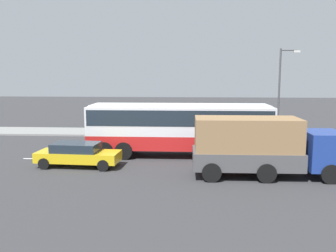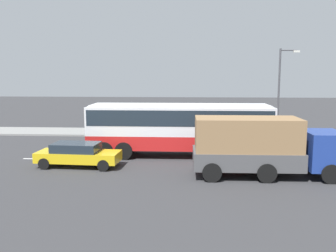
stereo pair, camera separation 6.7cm
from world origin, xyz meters
name	(u,v)px [view 1 (the left image)]	position (x,y,z in m)	size (l,w,h in m)	color
ground_plane	(202,154)	(0.00, 0.00, 0.00)	(120.00, 120.00, 0.00)	#333335
sidewalk_curb	(200,133)	(0.00, 8.25, 0.07)	(80.00, 4.00, 0.15)	gray
lane_centreline	(277,163)	(4.43, -2.00, 0.00)	(47.52, 0.16, 0.01)	white
coach_bus	(180,124)	(-1.51, -0.61, 2.09)	(11.70, 2.78, 3.36)	red
cargo_truck	(262,145)	(2.89, -5.00, 1.63)	(7.56, 2.71, 3.05)	navy
car_yellow_taxi	(78,154)	(-7.22, -3.71, 0.74)	(4.79, 2.05, 1.38)	gold
pedestrian_near_curb	(257,121)	(4.98, 8.40, 1.18)	(0.32, 0.32, 1.77)	black
pedestrian_at_crossing	(141,121)	(-5.30, 8.60, 1.09)	(0.32, 0.32, 1.63)	black
street_lamp	(281,87)	(6.61, 6.89, 4.25)	(1.61, 0.24, 7.19)	#47474C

